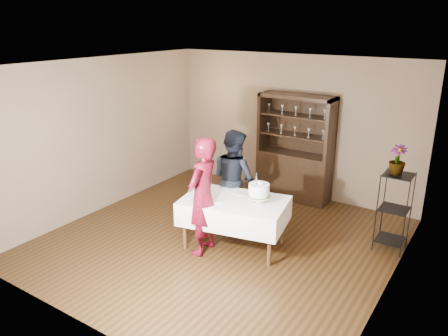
{
  "coord_description": "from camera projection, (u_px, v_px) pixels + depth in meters",
  "views": [
    {
      "loc": [
        3.41,
        -5.09,
        3.28
      ],
      "look_at": [
        0.01,
        0.1,
        1.17
      ],
      "focal_mm": 35.0,
      "sensor_mm": 36.0,
      "label": 1
    }
  ],
  "objects": [
    {
      "name": "cake_table",
      "position": [
        234.0,
        211.0,
        6.5
      ],
      "size": [
        1.69,
        1.23,
        0.76
      ],
      "rotation": [
        0.0,
        0.0,
        0.2
      ],
      "color": "white",
      "rests_on": "floor"
    },
    {
      "name": "back_wall",
      "position": [
        292.0,
        126.0,
        8.4
      ],
      "size": [
        5.0,
        0.02,
        2.7
      ],
      "primitive_type": "cube",
      "color": "brown",
      "rests_on": "floor"
    },
    {
      "name": "woman",
      "position": [
        203.0,
        197.0,
        6.26
      ],
      "size": [
        0.49,
        0.68,
        1.76
      ],
      "primitive_type": "imported",
      "rotation": [
        0.0,
        0.0,
        -1.46
      ],
      "color": "#370511",
      "rests_on": "floor"
    },
    {
      "name": "plant_etagere",
      "position": [
        394.0,
        209.0,
        6.41
      ],
      "size": [
        0.42,
        0.42,
        1.2
      ],
      "color": "black",
      "rests_on": "floor"
    },
    {
      "name": "china_hutch",
      "position": [
        294.0,
        165.0,
        8.32
      ],
      "size": [
        1.4,
        0.48,
        2.0
      ],
      "color": "black",
      "rests_on": "floor"
    },
    {
      "name": "cake",
      "position": [
        259.0,
        191.0,
        6.28
      ],
      "size": [
        0.39,
        0.39,
        0.46
      ],
      "rotation": [
        0.0,
        0.0,
        0.38
      ],
      "color": "silver",
      "rests_on": "cake_table"
    },
    {
      "name": "man",
      "position": [
        234.0,
        179.0,
        7.14
      ],
      "size": [
        0.94,
        0.83,
        1.64
      ],
      "primitive_type": "imported",
      "rotation": [
        0.0,
        0.0,
        2.85
      ],
      "color": "black",
      "rests_on": "floor"
    },
    {
      "name": "ceiling",
      "position": [
        220.0,
        65.0,
        5.99
      ],
      "size": [
        5.0,
        5.0,
        0.0
      ],
      "primitive_type": "plane",
      "rotation": [
        3.14,
        0.0,
        0.0
      ],
      "color": "white",
      "rests_on": "back_wall"
    },
    {
      "name": "plate_far",
      "position": [
        239.0,
        193.0,
        6.66
      ],
      "size": [
        0.21,
        0.21,
        0.01
      ],
      "primitive_type": "cylinder",
      "rotation": [
        0.0,
        0.0,
        0.2
      ],
      "color": "silver",
      "rests_on": "cake_table"
    },
    {
      "name": "floor",
      "position": [
        220.0,
        240.0,
        6.86
      ],
      "size": [
        5.0,
        5.0,
        0.0
      ],
      "primitive_type": "plane",
      "color": "black",
      "rests_on": "ground"
    },
    {
      "name": "wall_left",
      "position": [
        103.0,
        135.0,
        7.72
      ],
      "size": [
        0.02,
        5.0,
        2.7
      ],
      "primitive_type": "cube",
      "color": "brown",
      "rests_on": "floor"
    },
    {
      "name": "potted_plant",
      "position": [
        397.0,
        160.0,
        6.2
      ],
      "size": [
        0.26,
        0.26,
        0.42
      ],
      "primitive_type": "imported",
      "rotation": [
        0.0,
        0.0,
        -0.08
      ],
      "color": "#406932",
      "rests_on": "plant_etagere"
    },
    {
      "name": "plate_near",
      "position": [
        217.0,
        200.0,
        6.4
      ],
      "size": [
        0.21,
        0.21,
        0.01
      ],
      "primitive_type": "cylinder",
      "rotation": [
        0.0,
        0.0,
        -0.01
      ],
      "color": "silver",
      "rests_on": "cake_table"
    },
    {
      "name": "wall_right",
      "position": [
        397.0,
        194.0,
        5.12
      ],
      "size": [
        0.02,
        5.0,
        2.7
      ],
      "primitive_type": "cube",
      "color": "brown",
      "rests_on": "floor"
    }
  ]
}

